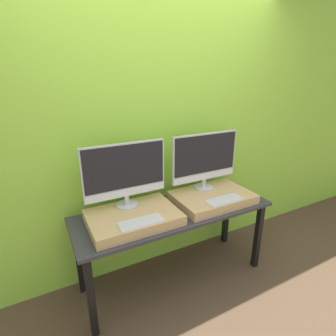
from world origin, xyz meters
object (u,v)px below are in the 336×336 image
(keyboard_left, at_px, (141,222))
(keyboard_right, at_px, (224,200))
(monitor_left, at_px, (125,172))
(monitor_right, at_px, (205,159))

(keyboard_left, bearing_deg, keyboard_right, 0.00)
(monitor_left, distance_m, keyboard_right, 0.85)
(keyboard_right, bearing_deg, keyboard_left, 180.00)
(monitor_right, bearing_deg, keyboard_right, -90.00)
(keyboard_left, xyz_separation_m, monitor_right, (0.75, 0.30, 0.28))
(keyboard_left, height_order, monitor_right, monitor_right)
(monitor_left, xyz_separation_m, monitor_right, (0.75, 0.00, 0.00))
(monitor_left, bearing_deg, keyboard_left, -90.00)
(monitor_left, distance_m, monitor_right, 0.75)
(monitor_right, relative_size, keyboard_right, 2.03)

